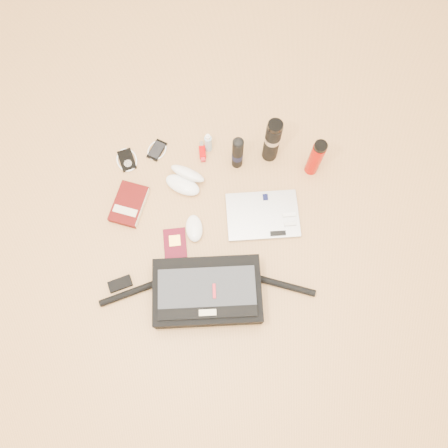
# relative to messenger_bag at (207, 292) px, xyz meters

# --- Properties ---
(ground) EXTENTS (4.00, 4.00, 0.00)m
(ground) POSITION_rel_messenger_bag_xyz_m (0.03, 0.21, -0.06)
(ground) COLOR tan
(ground) RESTS_ON ground
(messenger_bag) EXTENTS (0.90, 0.31, 0.12)m
(messenger_bag) POSITION_rel_messenger_bag_xyz_m (0.00, 0.00, 0.00)
(messenger_bag) COLOR black
(messenger_bag) RESTS_ON ground
(laptop) EXTENTS (0.34, 0.26, 0.03)m
(laptop) POSITION_rel_messenger_bag_xyz_m (0.22, 0.36, -0.05)
(laptop) COLOR #A2A2A4
(laptop) RESTS_ON ground
(book) EXTENTS (0.17, 0.22, 0.04)m
(book) POSITION_rel_messenger_bag_xyz_m (-0.37, 0.38, -0.04)
(book) COLOR #460707
(book) RESTS_ON ground
(passport) EXTENTS (0.12, 0.15, 0.01)m
(passport) POSITION_rel_messenger_bag_xyz_m (-0.16, 0.21, -0.05)
(passport) COLOR #4F0513
(passport) RESTS_ON ground
(mouse) EXTENTS (0.09, 0.14, 0.04)m
(mouse) POSITION_rel_messenger_bag_xyz_m (-0.08, 0.28, -0.04)
(mouse) COLOR white
(mouse) RESTS_ON ground
(sunglasses_case) EXTENTS (0.21, 0.19, 0.10)m
(sunglasses_case) POSITION_rel_messenger_bag_xyz_m (-0.13, 0.50, -0.02)
(sunglasses_case) COLOR white
(sunglasses_case) RESTS_ON ground
(ipod) EXTENTS (0.12, 0.13, 0.01)m
(ipod) POSITION_rel_messenger_bag_xyz_m (-0.41, 0.60, -0.05)
(ipod) COLOR black
(ipod) RESTS_ON ground
(phone) EXTENTS (0.11, 0.12, 0.01)m
(phone) POSITION_rel_messenger_bag_xyz_m (-0.28, 0.66, -0.05)
(phone) COLOR black
(phone) RESTS_ON ground
(inhaler) EXTENTS (0.04, 0.10, 0.03)m
(inhaler) POSITION_rel_messenger_bag_xyz_m (-0.07, 0.66, -0.04)
(inhaler) COLOR #B60001
(inhaler) RESTS_ON ground
(spray_bottle) EXTENTS (0.04, 0.04, 0.13)m
(spray_bottle) POSITION_rel_messenger_bag_xyz_m (-0.04, 0.68, -0.00)
(spray_bottle) COLOR #99BFD7
(spray_bottle) RESTS_ON ground
(aerosol_can) EXTENTS (0.06, 0.06, 0.21)m
(aerosol_can) POSITION_rel_messenger_bag_xyz_m (0.10, 0.61, 0.05)
(aerosol_can) COLOR black
(aerosol_can) RESTS_ON ground
(thermos_black) EXTENTS (0.09, 0.09, 0.27)m
(thermos_black) POSITION_rel_messenger_bag_xyz_m (0.24, 0.66, 0.08)
(thermos_black) COLOR black
(thermos_black) RESTS_ON ground
(thermos_red) EXTENTS (0.07, 0.07, 0.23)m
(thermos_red) POSITION_rel_messenger_bag_xyz_m (0.44, 0.60, 0.06)
(thermos_red) COLOR #A90701
(thermos_red) RESTS_ON ground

